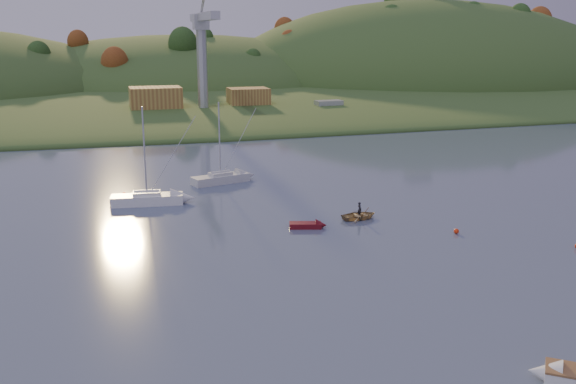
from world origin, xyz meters
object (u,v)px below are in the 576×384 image
object	(u,v)px
canoe	(359,215)
red_tender	(313,225)
sailboat_far	(147,198)
sailboat_near	(220,178)

from	to	relation	value
canoe	red_tender	size ratio (longest dim) A/B	0.98
sailboat_far	red_tender	distance (m)	20.44
sailboat_near	canoe	world-z (taller)	sailboat_near
sailboat_near	red_tender	size ratio (longest dim) A/B	2.65
sailboat_near	red_tender	xyz separation A→B (m)	(5.22, -21.81, -0.43)
sailboat_near	red_tender	bearing A→B (deg)	-93.03
sailboat_near	canoe	xyz separation A→B (m)	(10.88, -20.27, -0.29)
sailboat_far	sailboat_near	bearing A→B (deg)	45.93
sailboat_far	red_tender	bearing A→B (deg)	-35.55
sailboat_far	canoe	size ratio (longest dim) A/B	2.88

